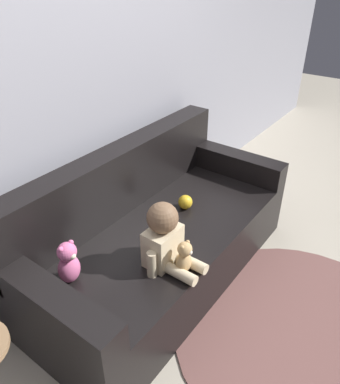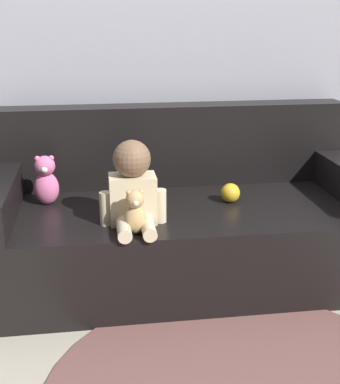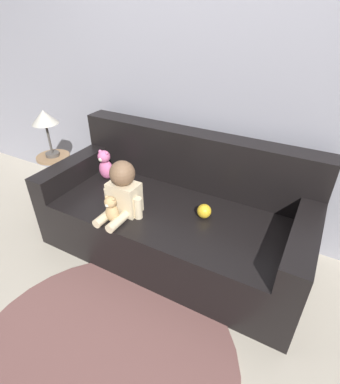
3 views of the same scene
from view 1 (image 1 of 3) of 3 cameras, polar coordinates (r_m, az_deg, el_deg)
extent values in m
plane|color=#B7AD99|center=(2.73, -1.11, -12.13)|extent=(12.00, 12.00, 0.00)
cube|color=#93939E|center=(2.40, -12.09, 16.89)|extent=(8.00, 0.05, 2.60)
cube|color=black|center=(2.59, -1.16, -8.78)|extent=(1.96, 0.90, 0.42)
cube|color=black|center=(2.53, -7.74, 1.99)|extent=(1.96, 0.18, 0.45)
cube|color=black|center=(1.95, -18.17, -15.55)|extent=(0.16, 0.90, 0.18)
cube|color=black|center=(3.06, 9.09, 4.57)|extent=(0.16, 0.90, 0.18)
cube|color=beige|center=(2.12, -1.09, -8.16)|extent=(0.22, 0.14, 0.23)
sphere|color=brown|center=(2.00, -1.15, -3.95)|extent=(0.17, 0.17, 0.17)
cylinder|color=beige|center=(2.07, 1.71, -12.41)|extent=(0.06, 0.18, 0.06)
cylinder|color=beige|center=(2.13, 3.39, -10.77)|extent=(0.06, 0.18, 0.06)
cylinder|color=beige|center=(2.06, -2.77, -10.93)|extent=(0.06, 0.06, 0.16)
cylinder|color=beige|center=(2.21, 1.37, -7.35)|extent=(0.06, 0.06, 0.16)
ellipsoid|color=tan|center=(2.08, 2.08, -10.63)|extent=(0.10, 0.08, 0.13)
sphere|color=tan|center=(2.02, 2.27, -8.69)|extent=(0.08, 0.08, 0.08)
sphere|color=tan|center=(1.98, 1.85, -8.42)|extent=(0.02, 0.02, 0.02)
sphere|color=tan|center=(2.02, 2.72, -7.62)|extent=(0.02, 0.02, 0.02)
sphere|color=beige|center=(2.01, 3.05, -9.18)|extent=(0.03, 0.03, 0.03)
cylinder|color=tan|center=(2.09, 1.76, -12.51)|extent=(0.03, 0.05, 0.03)
cylinder|color=tan|center=(2.14, 3.13, -11.18)|extent=(0.03, 0.05, 0.03)
ellipsoid|color=#DB6699|center=(2.09, -15.10, -11.20)|extent=(0.12, 0.10, 0.17)
sphere|color=#DB6699|center=(2.01, -15.45, -8.77)|extent=(0.10, 0.10, 0.10)
sphere|color=#DB6699|center=(1.97, -16.35, -8.40)|extent=(0.03, 0.03, 0.03)
sphere|color=#DB6699|center=(2.00, -14.87, -7.45)|extent=(0.03, 0.03, 0.03)
sphere|color=beige|center=(1.99, -14.64, -9.43)|extent=(0.04, 0.04, 0.04)
sphere|color=gold|center=(2.59, 2.35, -1.54)|extent=(0.10, 0.10, 0.10)
cylinder|color=brown|center=(2.51, 19.62, -19.69)|extent=(1.54, 1.54, 0.01)
camera|label=2|loc=(1.83, 78.11, -12.76)|focal=50.00mm
camera|label=3|loc=(2.44, 47.97, 17.28)|focal=28.00mm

